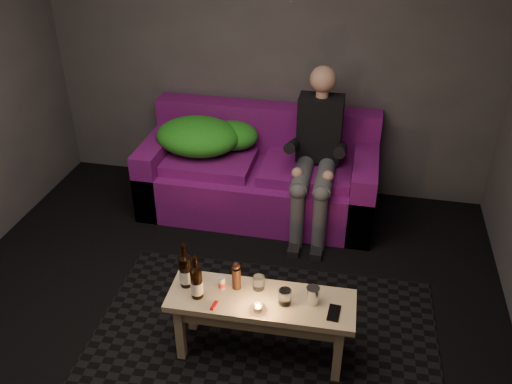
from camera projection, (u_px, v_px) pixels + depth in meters
floor at (200, 354)px, 3.46m from camera, size 4.50×4.50×0.00m
room at (209, 83)px, 3.00m from camera, size 4.50×4.50×4.50m
rug at (262, 346)px, 3.51m from camera, size 2.30×1.71×0.01m
sofa at (260, 175)px, 4.81m from camera, size 2.01×0.91×0.86m
green_blanket at (204, 136)px, 4.72m from camera, size 0.89×0.60×0.30m
person at (317, 150)px, 4.39m from camera, size 0.36×0.83×1.34m
coffee_table at (261, 308)px, 3.28m from camera, size 1.14×0.39×0.46m
beer_bottle_a at (185, 270)px, 3.28m from camera, size 0.08×0.08×0.31m
beer_bottle_b at (197, 282)px, 3.19m from camera, size 0.08×0.08×0.30m
salt_shaker at (222, 283)px, 3.29m from camera, size 0.05×0.05×0.09m
pepper_mill at (236, 278)px, 3.28m from camera, size 0.05×0.05×0.15m
tumbler_back at (259, 283)px, 3.29m from camera, size 0.09×0.09×0.09m
tealight at (258, 308)px, 3.13m from camera, size 0.06×0.06×0.04m
tumbler_front at (285, 297)px, 3.17m from camera, size 0.09×0.09×0.10m
steel_cup at (313, 295)px, 3.17m from camera, size 0.10×0.10×0.11m
smartphone at (334, 313)px, 3.12m from camera, size 0.08×0.14×0.01m
red_lighter at (214, 305)px, 3.17m from camera, size 0.03×0.08×0.01m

